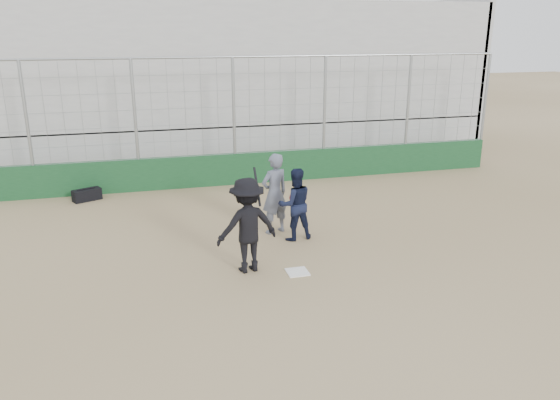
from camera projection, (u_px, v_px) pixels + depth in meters
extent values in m
plane|color=brown|center=(297.00, 273.00, 11.29)|extent=(90.00, 90.00, 0.00)
cube|color=white|center=(297.00, 272.00, 11.28)|extent=(0.44, 0.44, 0.02)
cube|color=#123A1D|center=(235.00, 169.00, 17.59)|extent=(18.00, 0.25, 1.00)
cylinder|color=gray|center=(234.00, 122.00, 17.14)|extent=(0.10, 0.10, 4.00)
cylinder|color=gray|center=(484.00, 112.00, 19.35)|extent=(0.10, 0.10, 4.00)
cylinder|color=gray|center=(232.00, 57.00, 16.53)|extent=(18.00, 0.07, 0.07)
cube|color=#9C9C9C|center=(213.00, 133.00, 22.06)|extent=(20.00, 6.70, 1.60)
cube|color=#9C9C9C|center=(210.00, 59.00, 21.18)|extent=(20.00, 6.70, 4.20)
cube|color=#9C9C9C|center=(438.00, 74.00, 23.89)|extent=(0.25, 6.70, 6.10)
imported|color=black|center=(247.00, 225.00, 11.12)|extent=(1.39, 0.94, 1.99)
cylinder|color=black|center=(257.00, 187.00, 11.09)|extent=(0.07, 0.57, 0.71)
imported|color=black|center=(295.00, 217.00, 12.89)|extent=(0.93, 0.76, 1.15)
sphere|color=maroon|center=(295.00, 198.00, 12.75)|extent=(0.28, 0.28, 0.28)
imported|color=#515767|center=(275.00, 198.00, 13.25)|extent=(0.85, 0.70, 1.80)
cube|color=black|center=(87.00, 195.00, 15.97)|extent=(0.87, 0.65, 0.34)
cylinder|color=black|center=(86.00, 189.00, 15.91)|extent=(0.49, 0.26, 0.04)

